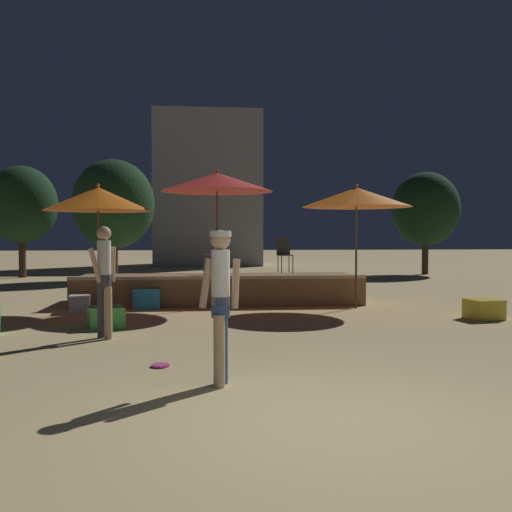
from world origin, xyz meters
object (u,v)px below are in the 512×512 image
object	(u,v)px
bistro_chair_1	(284,251)
frisbee_disc	(160,365)
person_0	(104,276)
cube_seat_1	(106,317)
cube_seat_3	(147,299)
bistro_chair_0	(214,251)
patio_umbrella_2	(98,199)
person_1	(221,297)
cube_seat_0	(80,304)
background_tree_2	(22,205)
cube_seat_2	(484,309)
patio_umbrella_0	(217,182)
patio_umbrella_1	(357,197)
background_tree_0	(114,204)
background_tree_1	(426,209)

from	to	relation	value
bistro_chair_1	frisbee_disc	xyz separation A→B (m)	(-2.66, -7.04, -1.28)
person_0	cube_seat_1	bearing A→B (deg)	-39.01
cube_seat_3	bistro_chair_0	bearing A→B (deg)	44.39
patio_umbrella_2	frisbee_disc	distance (m)	6.37
frisbee_disc	person_1	bearing A→B (deg)	-53.05
cube_seat_0	background_tree_2	xyz separation A→B (m)	(-4.53, 10.97, 2.76)
cube_seat_2	patio_umbrella_2	bearing A→B (deg)	166.28
patio_umbrella_0	person_1	size ratio (longest dim) A/B	1.85
person_1	bistro_chair_1	distance (m)	8.27
patio_umbrella_1	patio_umbrella_2	distance (m)	5.90
cube_seat_3	background_tree_0	world-z (taller)	background_tree_0
cube_seat_0	bistro_chair_0	bearing A→B (deg)	34.91
background_tree_1	background_tree_2	bearing A→B (deg)	-179.17
background_tree_0	cube_seat_1	bearing A→B (deg)	-82.28
person_0	person_1	world-z (taller)	person_0
background_tree_2	person_0	bearing A→B (deg)	-68.48
background_tree_1	background_tree_0	bearing A→B (deg)	-170.77
person_0	background_tree_0	distance (m)	12.65
cube_seat_3	person_0	xyz separation A→B (m)	(-0.33, -3.86, 0.81)
background_tree_2	cube_seat_1	bearing A→B (deg)	-67.40
cube_seat_3	bistro_chair_0	distance (m)	2.48
patio_umbrella_2	bistro_chair_1	distance (m)	4.81
patio_umbrella_0	patio_umbrella_2	distance (m)	2.76
cube_seat_1	cube_seat_3	bearing A→B (deg)	79.32
patio_umbrella_2	cube_seat_0	xyz separation A→B (m)	(-0.40, -0.14, -2.33)
bistro_chair_0	frisbee_disc	world-z (taller)	bistro_chair_0
patio_umbrella_1	cube_seat_2	world-z (taller)	patio_umbrella_1
patio_umbrella_1	cube_seat_1	bearing A→B (deg)	-157.29
cube_seat_0	background_tree_0	xyz separation A→B (m)	(-0.60, 9.09, 2.69)
cube_seat_1	background_tree_2	distance (m)	14.46
cube_seat_3	background_tree_1	xyz separation A→B (m)	(11.04, 10.66, 2.62)
background_tree_1	cube_seat_3	bearing A→B (deg)	-135.99
bistro_chair_0	frisbee_disc	xyz separation A→B (m)	(-0.87, -7.57, -1.28)
patio_umbrella_1	person_0	xyz separation A→B (m)	(-5.21, -3.42, -1.55)
patio_umbrella_2	frisbee_disc	size ratio (longest dim) A/B	11.99
cube_seat_0	cube_seat_2	xyz separation A→B (m)	(8.44, -1.83, 0.01)
person_0	patio_umbrella_1	bearing A→B (deg)	-104.16
person_0	background_tree_2	bearing A→B (deg)	-25.95
bistro_chair_1	patio_umbrella_0	bearing A→B (deg)	-162.17
patio_umbrella_0	patio_umbrella_2	xyz separation A→B (m)	(-2.67, -0.53, -0.45)
cube_seat_3	person_0	bearing A→B (deg)	-94.94
patio_umbrella_1	background_tree_1	bearing A→B (deg)	60.95
bistro_chair_1	person_0	bearing A→B (deg)	-137.29
person_0	frisbee_disc	distance (m)	2.60
bistro_chair_1	person_1	bearing A→B (deg)	-113.42
patio_umbrella_2	person_1	size ratio (longest dim) A/B	1.62
frisbee_disc	background_tree_1	bearing A→B (deg)	58.25
patio_umbrella_2	background_tree_2	xyz separation A→B (m)	(-4.93, 10.83, 0.43)
person_0	frisbee_disc	xyz separation A→B (m)	(1.06, -2.14, -1.02)
patio_umbrella_0	background_tree_2	size ratio (longest dim) A/B	0.73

